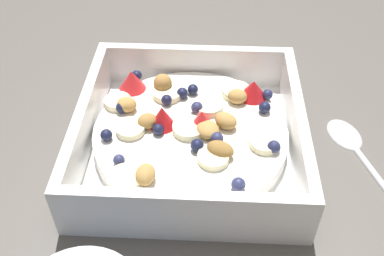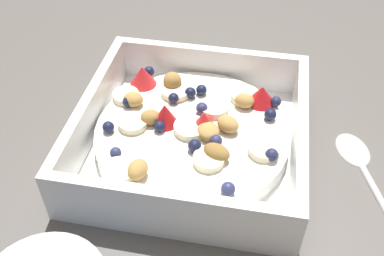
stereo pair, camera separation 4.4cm
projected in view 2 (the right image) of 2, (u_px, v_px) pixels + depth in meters
name	position (u px, v px, depth m)	size (l,w,h in m)	color
ground_plane	(206.00, 164.00, 0.44)	(2.40, 2.40, 0.00)	#56514C
fruit_bowl	(192.00, 135.00, 0.45)	(0.21, 0.21, 0.06)	white
spoon	(364.00, 167.00, 0.44)	(0.07, 0.17, 0.01)	silver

